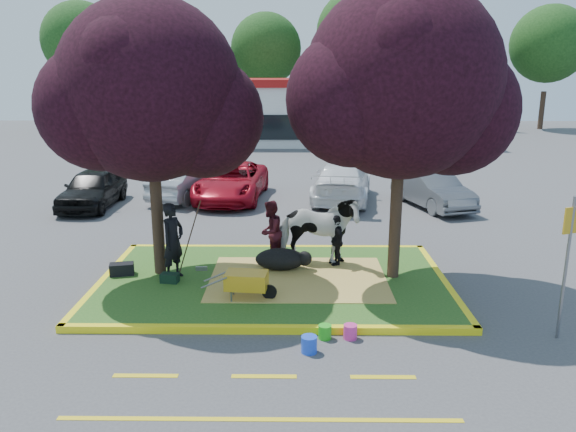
{
  "coord_description": "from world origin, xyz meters",
  "views": [
    {
      "loc": [
        0.5,
        -12.64,
        4.99
      ],
      "look_at": [
        0.35,
        0.5,
        1.57
      ],
      "focal_mm": 35.0,
      "sensor_mm": 36.0,
      "label": 1
    }
  ],
  "objects_px": {
    "calf": "(280,259)",
    "bucket_blue": "(309,344)",
    "cow": "(317,231)",
    "bucket_pink": "(350,332)",
    "sign_post": "(568,251)",
    "car_black": "(93,188)",
    "car_silver": "(187,182)",
    "wheelbarrow": "(247,281)",
    "handler": "(173,241)",
    "bucket_green": "(325,332)"
  },
  "relations": [
    {
      "from": "calf",
      "to": "bucket_blue",
      "type": "height_order",
      "value": "calf"
    },
    {
      "from": "cow",
      "to": "bucket_blue",
      "type": "xyz_separation_m",
      "value": [
        -0.31,
        -4.39,
        -0.89
      ]
    },
    {
      "from": "bucket_pink",
      "to": "sign_post",
      "type": "bearing_deg",
      "value": 1.23
    },
    {
      "from": "calf",
      "to": "bucket_blue",
      "type": "distance_m",
      "value": 4.04
    },
    {
      "from": "car_black",
      "to": "car_silver",
      "type": "xyz_separation_m",
      "value": [
        3.26,
        1.47,
        -0.03
      ]
    },
    {
      "from": "wheelbarrow",
      "to": "bucket_pink",
      "type": "xyz_separation_m",
      "value": [
        2.1,
        -1.55,
        -0.43
      ]
    },
    {
      "from": "bucket_blue",
      "to": "cow",
      "type": "bearing_deg",
      "value": 86.03
    },
    {
      "from": "sign_post",
      "to": "cow",
      "type": "bearing_deg",
      "value": 117.52
    },
    {
      "from": "wheelbarrow",
      "to": "car_black",
      "type": "relative_size",
      "value": 0.39
    },
    {
      "from": "car_black",
      "to": "bucket_blue",
      "type": "bearing_deg",
      "value": -54.83
    },
    {
      "from": "sign_post",
      "to": "handler",
      "type": "bearing_deg",
      "value": 138.21
    },
    {
      "from": "handler",
      "to": "bucket_green",
      "type": "height_order",
      "value": "handler"
    },
    {
      "from": "cow",
      "to": "bucket_blue",
      "type": "relative_size",
      "value": 6.8
    },
    {
      "from": "wheelbarrow",
      "to": "bucket_green",
      "type": "bearing_deg",
      "value": -37.63
    },
    {
      "from": "car_black",
      "to": "car_silver",
      "type": "height_order",
      "value": "car_black"
    },
    {
      "from": "handler",
      "to": "bucket_pink",
      "type": "height_order",
      "value": "handler"
    },
    {
      "from": "sign_post",
      "to": "bucket_blue",
      "type": "relative_size",
      "value": 8.89
    },
    {
      "from": "cow",
      "to": "handler",
      "type": "distance_m",
      "value": 3.59
    },
    {
      "from": "calf",
      "to": "bucket_green",
      "type": "distance_m",
      "value": 3.57
    },
    {
      "from": "calf",
      "to": "car_black",
      "type": "relative_size",
      "value": 0.3
    },
    {
      "from": "handler",
      "to": "bucket_blue",
      "type": "xyz_separation_m",
      "value": [
        3.15,
        -3.41,
        -0.91
      ]
    },
    {
      "from": "cow",
      "to": "car_black",
      "type": "relative_size",
      "value": 0.51
    },
    {
      "from": "cow",
      "to": "wheelbarrow",
      "type": "bearing_deg",
      "value": 150.47
    },
    {
      "from": "calf",
      "to": "bucket_pink",
      "type": "distance_m",
      "value": 3.73
    },
    {
      "from": "bucket_pink",
      "to": "car_black",
      "type": "xyz_separation_m",
      "value": [
        -8.62,
        10.63,
        0.57
      ]
    },
    {
      "from": "wheelbarrow",
      "to": "sign_post",
      "type": "height_order",
      "value": "sign_post"
    },
    {
      "from": "wheelbarrow",
      "to": "bucket_green",
      "type": "distance_m",
      "value": 2.28
    },
    {
      "from": "bucket_pink",
      "to": "calf",
      "type": "bearing_deg",
      "value": 112.5
    },
    {
      "from": "car_black",
      "to": "wheelbarrow",
      "type": "bearing_deg",
      "value": -54.11
    },
    {
      "from": "sign_post",
      "to": "bucket_green",
      "type": "height_order",
      "value": "sign_post"
    },
    {
      "from": "calf",
      "to": "handler",
      "type": "relative_size",
      "value": 0.68
    },
    {
      "from": "sign_post",
      "to": "bucket_pink",
      "type": "distance_m",
      "value": 4.3
    },
    {
      "from": "handler",
      "to": "calf",
      "type": "bearing_deg",
      "value": -50.0
    },
    {
      "from": "sign_post",
      "to": "bucket_pink",
      "type": "bearing_deg",
      "value": 158.65
    },
    {
      "from": "sign_post",
      "to": "car_silver",
      "type": "xyz_separation_m",
      "value": [
        -9.35,
        12.01,
        -1.06
      ]
    },
    {
      "from": "calf",
      "to": "car_black",
      "type": "bearing_deg",
      "value": 137.65
    },
    {
      "from": "calf",
      "to": "wheelbarrow",
      "type": "xyz_separation_m",
      "value": [
        -0.68,
        -1.88,
        0.15
      ]
    },
    {
      "from": "sign_post",
      "to": "car_black",
      "type": "height_order",
      "value": "sign_post"
    },
    {
      "from": "wheelbarrow",
      "to": "cow",
      "type": "bearing_deg",
      "value": 61.17
    },
    {
      "from": "calf",
      "to": "bucket_pink",
      "type": "height_order",
      "value": "calf"
    },
    {
      "from": "handler",
      "to": "car_black",
      "type": "distance_m",
      "value": 9.07
    },
    {
      "from": "bucket_green",
      "to": "bucket_blue",
      "type": "relative_size",
      "value": 0.87
    },
    {
      "from": "car_black",
      "to": "sign_post",
      "type": "bearing_deg",
      "value": -39.69
    },
    {
      "from": "cow",
      "to": "car_silver",
      "type": "height_order",
      "value": "cow"
    },
    {
      "from": "bucket_green",
      "to": "handler",
      "type": "bearing_deg",
      "value": 140.55
    },
    {
      "from": "wheelbarrow",
      "to": "sign_post",
      "type": "xyz_separation_m",
      "value": [
        6.09,
        -1.46,
        1.17
      ]
    },
    {
      "from": "wheelbarrow",
      "to": "bucket_blue",
      "type": "relative_size",
      "value": 5.21
    },
    {
      "from": "bucket_blue",
      "to": "car_silver",
      "type": "bearing_deg",
      "value": 109.82
    },
    {
      "from": "car_silver",
      "to": "car_black",
      "type": "bearing_deg",
      "value": 42.21
    },
    {
      "from": "handler",
      "to": "sign_post",
      "type": "distance_m",
      "value": 8.44
    }
  ]
}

